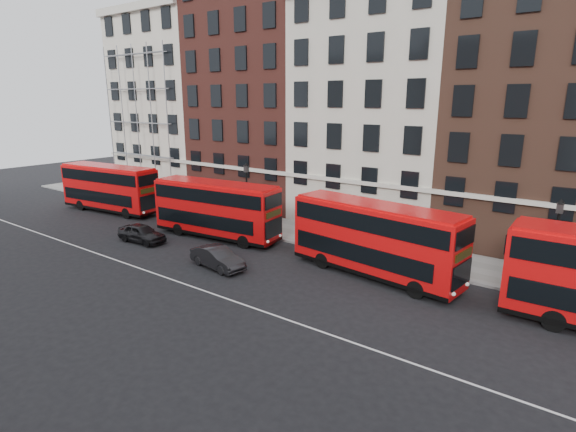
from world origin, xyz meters
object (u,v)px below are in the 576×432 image
Objects in this scene: bus_a at (109,187)px; bus_c at (374,238)px; bus_b at (216,208)px; car_front at (217,258)px; car_rear at (142,233)px.

bus_a is 27.40m from bus_c.
car_front is at bearing -50.58° from bus_b.
car_rear is at bearing -28.08° from bus_a.
bus_c reaches higher than car_rear.
bus_b is (14.13, 0.00, -0.03)m from bus_a.
bus_b is at bearing -46.30° from car_rear.
bus_b is at bearing -6.32° from bus_a.
car_rear is at bearing -158.96° from bus_c.
bus_c reaches higher than bus_a.
bus_b is 2.63× the size of car_rear.
car_front is at bearing -20.13° from bus_a.
car_rear is at bearing -138.01° from bus_b.
car_front is (18.81, -4.62, -1.70)m from bus_a.
bus_c is 2.72× the size of car_rear.
bus_a is at bearing 64.01° from car_rear.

